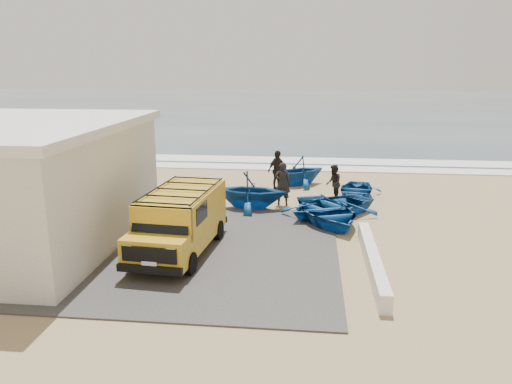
{
  "coord_description": "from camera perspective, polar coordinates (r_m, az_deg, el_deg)",
  "views": [
    {
      "loc": [
        2.99,
        -17.7,
        6.2
      ],
      "look_at": [
        0.88,
        1.48,
        1.2
      ],
      "focal_mm": 35.0,
      "sensor_mm": 36.0,
      "label": 1
    }
  ],
  "objects": [
    {
      "name": "boat_far_left",
      "position": [
        26.12,
        4.94,
        2.47
      ],
      "size": [
        3.83,
        3.73,
        1.54
      ],
      "primitive_type": "imported",
      "rotation": [
        0.0,
        0.0,
        -0.97
      ],
      "color": "#11488A",
      "rests_on": "ground"
    },
    {
      "name": "fisherman_back",
      "position": [
        25.1,
        2.42,
        2.53
      ],
      "size": [
        1.14,
        1.19,
        1.99
      ],
      "primitive_type": "imported",
      "rotation": [
        0.0,
        0.0,
        0.83
      ],
      "color": "black",
      "rests_on": "ground"
    },
    {
      "name": "fisherman_front",
      "position": [
        22.24,
        3.05,
        0.93
      ],
      "size": [
        0.74,
        0.51,
        1.97
      ],
      "primitive_type": "imported",
      "rotation": [
        0.0,
        0.0,
        3.09
      ],
      "color": "black",
      "rests_on": "ground"
    },
    {
      "name": "boat_mid_right",
      "position": [
        24.12,
        11.32,
        0.16
      ],
      "size": [
        2.87,
        3.61,
        0.67
      ],
      "primitive_type": "imported",
      "rotation": [
        0.0,
        0.0,
        -0.18
      ],
      "color": "#11488A",
      "rests_on": "ground"
    },
    {
      "name": "boat_near_left",
      "position": [
        20.15,
        8.1,
        -2.25
      ],
      "size": [
        4.28,
        4.99,
        0.87
      ],
      "primitive_type": "imported",
      "rotation": [
        0.0,
        0.0,
        0.36
      ],
      "color": "#11488A",
      "rests_on": "ground"
    },
    {
      "name": "fisherman_middle",
      "position": [
        23.12,
        8.84,
        0.99
      ],
      "size": [
        0.66,
        0.84,
        1.72
      ],
      "primitive_type": "imported",
      "rotation": [
        0.0,
        0.0,
        -1.56
      ],
      "color": "black",
      "rests_on": "ground"
    },
    {
      "name": "ground",
      "position": [
        19.0,
        -3.13,
        -4.55
      ],
      "size": [
        160.0,
        160.0,
        0.0
      ],
      "primitive_type": "plane",
      "color": "tan"
    },
    {
      "name": "slab",
      "position": [
        17.6,
        -10.68,
        -6.29
      ],
      "size": [
        12.0,
        10.0,
        0.05
      ],
      "primitive_type": "cube",
      "color": "#43403D",
      "rests_on": "ground"
    },
    {
      "name": "van",
      "position": [
        16.81,
        -8.66,
        -3.11
      ],
      "size": [
        2.39,
        5.17,
        2.15
      ],
      "rotation": [
        0.0,
        0.0,
        -0.09
      ],
      "color": "gold",
      "rests_on": "ground"
    },
    {
      "name": "ocean",
      "position": [
        74.02,
        4.0,
        9.69
      ],
      "size": [
        180.0,
        88.0,
        0.01
      ],
      "primitive_type": "cube",
      "color": "#385166",
      "rests_on": "ground"
    },
    {
      "name": "parapet",
      "position": [
        15.98,
        13.17,
        -7.65
      ],
      "size": [
        0.35,
        6.0,
        0.55
      ],
      "primitive_type": "cube",
      "color": "silver",
      "rests_on": "ground"
    },
    {
      "name": "building",
      "position": [
        19.31,
        -26.8,
        0.87
      ],
      "size": [
        8.4,
        9.4,
        4.3
      ],
      "color": "silver",
      "rests_on": "ground"
    },
    {
      "name": "surf_wash",
      "position": [
        32.93,
        0.96,
        3.7
      ],
      "size": [
        180.0,
        2.2,
        0.04
      ],
      "primitive_type": "cube",
      "color": "white",
      "rests_on": "ground"
    },
    {
      "name": "boat_mid_left",
      "position": [
        21.73,
        -0.64,
        0.21
      ],
      "size": [
        3.43,
        3.06,
        1.65
      ],
      "primitive_type": "imported",
      "rotation": [
        0.0,
        0.0,
        1.45
      ],
      "color": "#11488A",
      "rests_on": "ground"
    },
    {
      "name": "surf_line",
      "position": [
        30.49,
        0.52,
        2.84
      ],
      "size": [
        180.0,
        1.6,
        0.06
      ],
      "primitive_type": "cube",
      "color": "white",
      "rests_on": "ground"
    },
    {
      "name": "boat_near_right",
      "position": [
        21.04,
        8.42,
        -1.58
      ],
      "size": [
        4.97,
        4.88,
        0.84
      ],
      "primitive_type": "imported",
      "rotation": [
        0.0,
        0.0,
        -0.84
      ],
      "color": "#11488A",
      "rests_on": "ground"
    }
  ]
}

